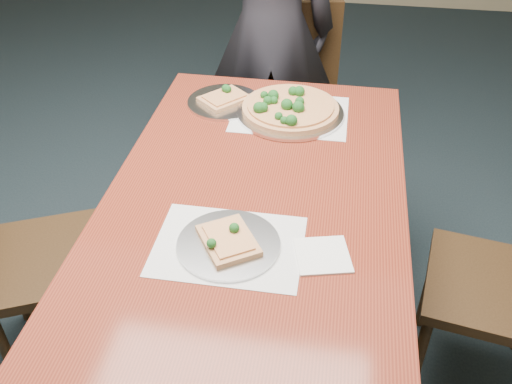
# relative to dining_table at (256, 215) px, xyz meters

# --- Properties ---
(ground) EXTENTS (8.00, 8.00, 0.00)m
(ground) POSITION_rel_dining_table_xyz_m (-0.24, -0.10, -0.66)
(ground) COLOR black
(ground) RESTS_ON ground
(dining_table) EXTENTS (0.90, 1.50, 0.75)m
(dining_table) POSITION_rel_dining_table_xyz_m (0.00, 0.00, 0.00)
(dining_table) COLOR #5F1E13
(dining_table) RESTS_ON ground
(chair_far) EXTENTS (0.49, 0.49, 0.91)m
(chair_far) POSITION_rel_dining_table_xyz_m (0.02, 1.13, -0.14)
(chair_far) COLOR black
(chair_far) RESTS_ON ground
(chair_left) EXTENTS (0.56, 0.56, 0.91)m
(chair_left) POSITION_rel_dining_table_xyz_m (-0.76, -0.13, -0.14)
(chair_left) COLOR black
(chair_left) RESTS_ON ground
(diner) EXTENTS (0.65, 0.47, 1.64)m
(diner) POSITION_rel_dining_table_xyz_m (-0.12, 1.11, 0.16)
(diner) COLOR black
(diner) RESTS_ON ground
(placemat_main) EXTENTS (0.42, 0.32, 0.00)m
(placemat_main) POSITION_rel_dining_table_xyz_m (0.05, 0.48, 0.09)
(placemat_main) COLOR white
(placemat_main) RESTS_ON dining_table
(placemat_near) EXTENTS (0.40, 0.30, 0.00)m
(placemat_near) POSITION_rel_dining_table_xyz_m (-0.03, -0.25, 0.09)
(placemat_near) COLOR white
(placemat_near) RESTS_ON dining_table
(pizza_pan) EXTENTS (0.39, 0.39, 0.07)m
(pizza_pan) POSITION_rel_dining_table_xyz_m (0.05, 0.48, 0.12)
(pizza_pan) COLOR silver
(pizza_pan) RESTS_ON dining_table
(slice_plate_near) EXTENTS (0.28, 0.28, 0.05)m
(slice_plate_near) POSITION_rel_dining_table_xyz_m (-0.04, -0.25, 0.11)
(slice_plate_near) COLOR silver
(slice_plate_near) RESTS_ON dining_table
(slice_plate_far) EXTENTS (0.28, 0.28, 0.06)m
(slice_plate_far) POSITION_rel_dining_table_xyz_m (-0.21, 0.53, 0.10)
(slice_plate_far) COLOR silver
(slice_plate_far) RESTS_ON dining_table
(napkin) EXTENTS (0.17, 0.17, 0.01)m
(napkin) POSITION_rel_dining_table_xyz_m (0.22, -0.25, 0.09)
(napkin) COLOR white
(napkin) RESTS_ON dining_table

